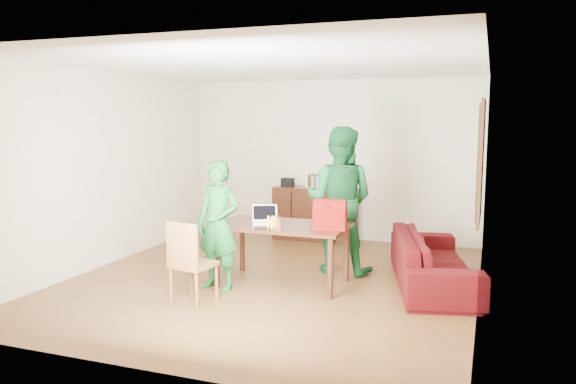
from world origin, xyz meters
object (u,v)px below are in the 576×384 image
at_px(chair, 193,279).
at_px(laptop, 265,220).
at_px(person_far, 339,200).
at_px(person_near, 218,225).
at_px(bottle, 280,224).
at_px(red_bag, 330,217).
at_px(sofa, 433,260).
at_px(table, 283,232).

relative_size(chair, laptop, 2.52).
bearing_deg(person_far, person_near, 48.51).
bearing_deg(chair, bottle, 50.05).
bearing_deg(bottle, red_bag, 28.81).
distance_m(person_far, sofa, 1.44).
xyz_separation_m(person_near, red_bag, (1.30, 0.35, 0.11)).
bearing_deg(chair, person_far, 67.04).
bearing_deg(laptop, person_near, -160.79).
bearing_deg(table, bottle, -74.35).
distance_m(person_near, bottle, 0.77).
bearing_deg(chair, red_bag, 46.09).
relative_size(chair, person_far, 0.48).
distance_m(chair, person_near, 0.78).
bearing_deg(person_near, bottle, 12.77).
xyz_separation_m(person_far, red_bag, (0.12, -0.87, -0.08)).
height_order(table, person_far, person_far).
bearing_deg(person_far, sofa, 172.28).
xyz_separation_m(laptop, sofa, (2.00, 0.58, -0.48)).
bearing_deg(sofa, bottle, 105.52).
relative_size(table, person_far, 0.83).
bearing_deg(person_near, chair, -84.16).
relative_size(table, sofa, 0.74).
bearing_deg(sofa, laptop, 92.44).
bearing_deg(red_bag, laptop, 168.23).
bearing_deg(chair, laptop, 75.81).
bearing_deg(table, sofa, 17.62).
bearing_deg(laptop, bottle, -71.73).
bearing_deg(sofa, table, 93.59).
bearing_deg(bottle, chair, -140.51).
relative_size(person_near, person_far, 0.80).
height_order(table, bottle, bottle).
distance_m(bottle, sofa, 1.99).
relative_size(table, person_near, 1.03).
xyz_separation_m(bottle, red_bag, (0.53, 0.29, 0.06)).
bearing_deg(person_far, bottle, 72.93).
distance_m(red_bag, sofa, 1.43).
height_order(person_near, red_bag, person_near).
xyz_separation_m(person_near, person_far, (1.18, 1.23, 0.19)).
distance_m(person_near, laptop, 0.61).
height_order(person_near, laptop, person_near).
distance_m(chair, red_bag, 1.74).
bearing_deg(person_far, red_bag, 100.06).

